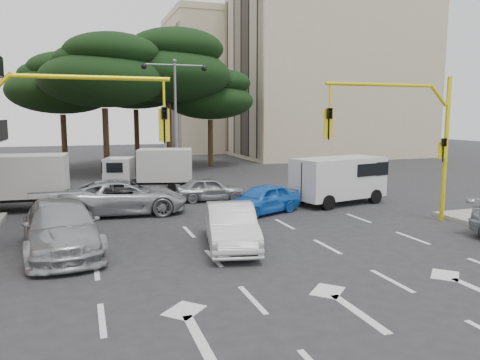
# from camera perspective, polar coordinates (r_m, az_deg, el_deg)

# --- Properties ---
(ground) EXTENTS (120.00, 120.00, 0.00)m
(ground) POSITION_cam_1_polar(r_m,az_deg,el_deg) (15.44, 4.00, -8.78)
(ground) COLOR #28282B
(ground) RESTS_ON ground
(median_strip) EXTENTS (1.40, 6.00, 0.15)m
(median_strip) POSITION_cam_1_polar(r_m,az_deg,el_deg) (30.49, -7.71, -0.39)
(median_strip) COLOR gray
(median_strip) RESTS_ON ground
(apartment_beige_near) EXTENTS (20.20, 12.15, 18.70)m
(apartment_beige_near) POSITION_cam_1_polar(r_m,az_deg,el_deg) (52.61, 10.84, 13.11)
(apartment_beige_near) COLOR #C4B593
(apartment_beige_near) RESTS_ON ground
(apartment_beige_far) EXTENTS (16.20, 12.15, 16.70)m
(apartment_beige_far) POSITION_cam_1_polar(r_m,az_deg,el_deg) (60.72, -0.82, 11.58)
(apartment_beige_far) COLOR #C4B593
(apartment_beige_far) RESTS_ON ground
(pine_left_near) EXTENTS (9.15, 9.15, 10.23)m
(pine_left_near) POSITION_cam_1_polar(r_m,az_deg,el_deg) (35.77, -16.21, 12.67)
(pine_left_near) COLOR #382616
(pine_left_near) RESTS_ON ground
(pine_center) EXTENTS (9.98, 9.98, 11.16)m
(pine_center) POSITION_cam_1_polar(r_m,az_deg,el_deg) (38.39, -8.72, 13.58)
(pine_center) COLOR #382616
(pine_center) RESTS_ON ground
(pine_left_far) EXTENTS (8.32, 8.32, 9.30)m
(pine_left_far) POSITION_cam_1_polar(r_m,az_deg,el_deg) (39.68, -20.86, 10.96)
(pine_left_far) COLOR #382616
(pine_left_far) RESTS_ON ground
(pine_right) EXTENTS (7.49, 7.49, 8.37)m
(pine_right) POSITION_cam_1_polar(r_m,az_deg,el_deg) (41.08, -3.57, 10.36)
(pine_right) COLOR #382616
(pine_right) RESTS_ON ground
(pine_back) EXTENTS (9.15, 9.15, 10.23)m
(pine_back) POSITION_cam_1_polar(r_m,az_deg,el_deg) (42.97, -12.58, 11.94)
(pine_back) COLOR #382616
(pine_back) RESTS_ON ground
(signal_mast_right) EXTENTS (5.79, 0.37, 6.00)m
(signal_mast_right) POSITION_cam_1_polar(r_m,az_deg,el_deg) (20.06, 20.12, 5.86)
(signal_mast_right) COLOR yellow
(signal_mast_right) RESTS_ON ground
(signal_mast_left) EXTENTS (5.79, 0.37, 6.00)m
(signal_mast_left) POSITION_cam_1_polar(r_m,az_deg,el_deg) (15.66, -22.70, 5.31)
(signal_mast_left) COLOR yellow
(signal_mast_left) RESTS_ON ground
(street_lamp_center) EXTENTS (4.16, 0.36, 7.77)m
(street_lamp_center) POSITION_cam_1_polar(r_m,az_deg,el_deg) (30.20, -7.90, 9.71)
(street_lamp_center) COLOR slate
(street_lamp_center) RESTS_ON median_strip
(car_white_hatch) EXTENTS (2.42, 4.65, 1.46)m
(car_white_hatch) POSITION_cam_1_polar(r_m,az_deg,el_deg) (15.81, -1.10, -5.63)
(car_white_hatch) COLOR silver
(car_white_hatch) RESTS_ON ground
(car_blue_compact) EXTENTS (4.23, 3.08, 1.34)m
(car_blue_compact) POSITION_cam_1_polar(r_m,az_deg,el_deg) (21.17, 2.75, -2.35)
(car_blue_compact) COLOR blue
(car_blue_compact) RESTS_ON ground
(car_silver_wagon) EXTENTS (2.85, 5.87, 1.65)m
(car_silver_wagon) POSITION_cam_1_polar(r_m,az_deg,el_deg) (16.36, -20.95, -5.36)
(car_silver_wagon) COLOR #A0A4A8
(car_silver_wagon) RESTS_ON ground
(car_silver_cross_a) EXTENTS (5.76, 3.00, 1.55)m
(car_silver_cross_a) POSITION_cam_1_polar(r_m,az_deg,el_deg) (21.71, -13.89, -2.03)
(car_silver_cross_a) COLOR #A8AAB1
(car_silver_cross_a) RESTS_ON ground
(car_silver_cross_b) EXTENTS (3.80, 1.87, 1.25)m
(car_silver_cross_b) POSITION_cam_1_polar(r_m,az_deg,el_deg) (24.42, -3.66, -1.09)
(car_silver_cross_b) COLOR #999BA1
(car_silver_cross_b) RESTS_ON ground
(van_white) EXTENTS (5.12, 3.16, 2.38)m
(van_white) POSITION_cam_1_polar(r_m,az_deg,el_deg) (24.04, 11.90, -0.02)
(van_white) COLOR silver
(van_white) RESTS_ON ground
(box_truck_a) EXTENTS (5.47, 2.64, 2.61)m
(box_truck_a) POSITION_cam_1_polar(r_m,az_deg,el_deg) (24.16, -26.33, -0.35)
(box_truck_a) COLOR silver
(box_truck_a) RESTS_ON ground
(box_truck_b) EXTENTS (5.44, 3.37, 2.49)m
(box_truck_b) POSITION_cam_1_polar(r_m,az_deg,el_deg) (27.84, -10.96, 1.18)
(box_truck_b) COLOR silver
(box_truck_b) RESTS_ON ground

